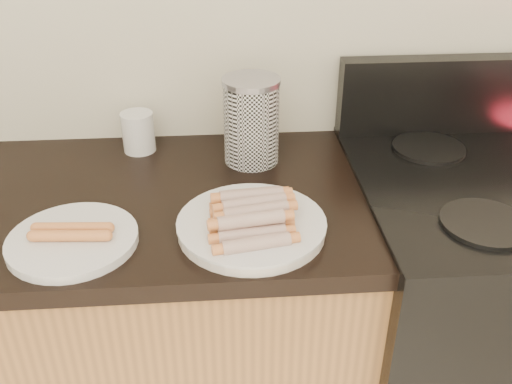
{
  "coord_description": "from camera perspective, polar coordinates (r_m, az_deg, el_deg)",
  "views": [
    {
      "loc": [
        0.08,
        0.6,
        1.55
      ],
      "look_at": [
        0.16,
        1.62,
        0.94
      ],
      "focal_mm": 40.0,
      "sensor_mm": 36.0,
      "label": 1
    }
  ],
  "objects": [
    {
      "name": "stove",
      "position": [
        1.69,
        21.94,
        -12.49
      ],
      "size": [
        0.76,
        0.65,
        0.91
      ],
      "color": "black",
      "rests_on": "floor"
    },
    {
      "name": "stove_panel",
      "position": [
        1.62,
        21.74,
        9.08
      ],
      "size": [
        0.76,
        0.06,
        0.2
      ],
      "primitive_type": "cube",
      "color": "black",
      "rests_on": "stove"
    },
    {
      "name": "burner_near_left",
      "position": [
        1.23,
        21.98,
        -2.91
      ],
      "size": [
        0.18,
        0.18,
        0.01
      ],
      "primitive_type": "cylinder",
      "color": "black",
      "rests_on": "stove"
    },
    {
      "name": "burner_far_left",
      "position": [
        1.5,
        16.87,
        4.24
      ],
      "size": [
        0.18,
        0.18,
        0.01
      ],
      "primitive_type": "cylinder",
      "color": "black",
      "rests_on": "stove"
    },
    {
      "name": "main_plate",
      "position": [
        1.14,
        -0.45,
        -3.55
      ],
      "size": [
        0.34,
        0.34,
        0.02
      ],
      "primitive_type": "cylinder",
      "rotation": [
        0.0,
        0.0,
        0.17
      ],
      "color": "white",
      "rests_on": "counter_slab"
    },
    {
      "name": "side_plate",
      "position": [
        1.16,
        -17.85,
        -4.61
      ],
      "size": [
        0.25,
        0.25,
        0.02
      ],
      "primitive_type": "cylinder",
      "rotation": [
        0.0,
        0.0,
        0.0
      ],
      "color": "white",
      "rests_on": "counter_slab"
    },
    {
      "name": "hotdog_pile",
      "position": [
        1.12,
        -0.46,
        -2.19
      ],
      "size": [
        0.13,
        0.22,
        0.05
      ],
      "rotation": [
        0.0,
        0.0,
        0.13
      ],
      "color": "brown",
      "rests_on": "main_plate"
    },
    {
      "name": "plain_sausages",
      "position": [
        1.15,
        -18.01,
        -3.8
      ],
      "size": [
        0.14,
        0.06,
        0.02
      ],
      "rotation": [
        0.0,
        0.0,
        -0.07
      ],
      "color": "#B76541",
      "rests_on": "side_plate"
    },
    {
      "name": "canister",
      "position": [
        1.36,
        -0.47,
        7.14
      ],
      "size": [
        0.14,
        0.14,
        0.21
      ],
      "rotation": [
        0.0,
        0.0,
        -0.28
      ],
      "color": "white",
      "rests_on": "counter_slab"
    },
    {
      "name": "mug",
      "position": [
        1.47,
        -11.69,
        5.89
      ],
      "size": [
        0.09,
        0.09,
        0.1
      ],
      "primitive_type": "cylinder",
      "rotation": [
        0.0,
        0.0,
        -0.12
      ],
      "color": "silver",
      "rests_on": "counter_slab"
    }
  ]
}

